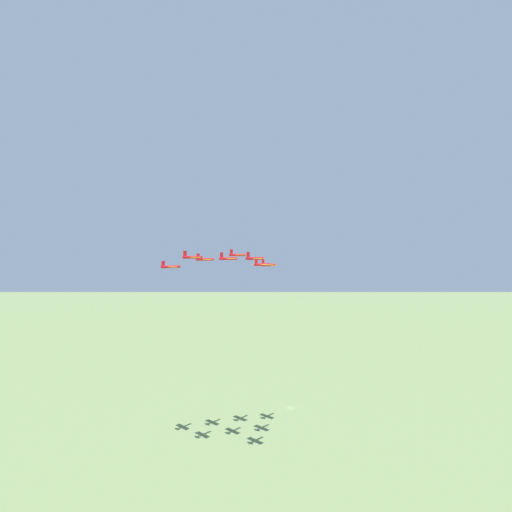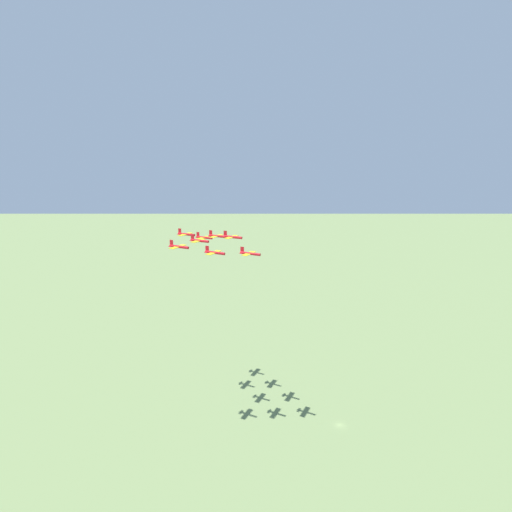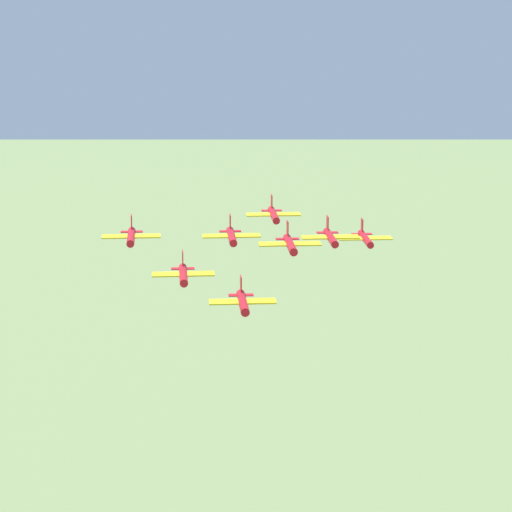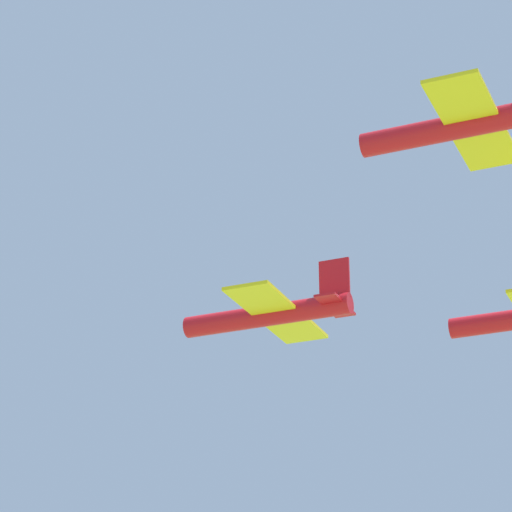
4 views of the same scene
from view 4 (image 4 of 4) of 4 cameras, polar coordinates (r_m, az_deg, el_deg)
name	(u,v)px [view 4 (image 4 of 4)]	position (r m, az deg, el deg)	size (l,w,h in m)	color
jet_0	(273,314)	(71.19, 0.82, -2.74)	(9.69, 9.88, 3.50)	red
jet_1	(468,124)	(62.37, 9.97, 6.15)	(9.69, 9.88, 3.50)	red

